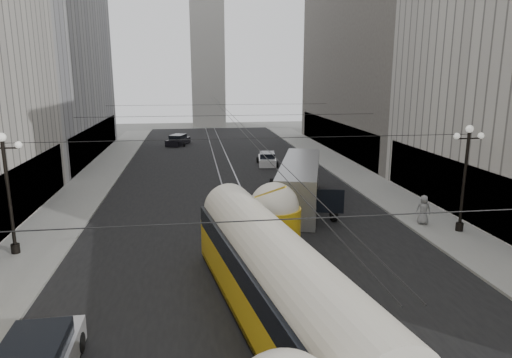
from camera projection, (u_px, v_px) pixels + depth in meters
name	position (u px, v px, depth m)	size (l,w,h in m)	color
road	(230.00, 184.00, 39.81)	(20.00, 85.00, 0.02)	black
sidewalk_left	(96.00, 179.00, 41.54)	(4.00, 72.00, 0.15)	gray
sidewalk_right	(349.00, 171.00, 44.81)	(4.00, 72.00, 0.15)	gray
rail_left	(222.00, 184.00, 39.71)	(0.12, 85.00, 0.04)	gray
rail_right	(239.00, 184.00, 39.92)	(0.12, 85.00, 0.04)	gray
building_left_far	(31.00, 27.00, 48.84)	(12.60, 28.60, 28.60)	#999999
building_right_far	(386.00, 14.00, 53.83)	(12.60, 32.60, 32.60)	#514C47
distant_tower	(207.00, 42.00, 82.29)	(6.00, 6.00, 31.36)	#B2AFA8
lamppost_left_mid	(8.00, 187.00, 23.27)	(1.86, 0.44, 6.37)	black
lamppost_right_mid	(465.00, 172.00, 26.69)	(1.86, 0.44, 6.37)	black
catenary	(232.00, 117.00, 37.54)	(25.00, 72.00, 0.23)	black
streetcar	(277.00, 282.00, 16.78)	(5.28, 17.66, 3.92)	gold
city_bus	(300.00, 181.00, 33.23)	(6.00, 12.88, 3.16)	gray
sedan_white_far	(267.00, 159.00, 48.03)	(2.27, 4.43, 1.34)	white
sedan_dark_far	(178.00, 140.00, 61.53)	(3.35, 4.86, 1.42)	black
pedestrian_sidewalk_right	(423.00, 210.00, 28.55)	(0.91, 0.56, 1.86)	gray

